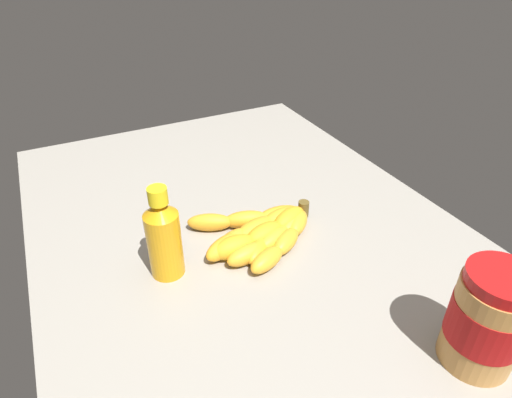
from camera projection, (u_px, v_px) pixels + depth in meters
The scene contains 4 objects.
ground_plane at pixel (242, 231), 81.69cm from camera, with size 98.31×72.51×4.77cm, color gray.
banana_bunch at pixel (263, 231), 74.94cm from camera, with size 19.67×22.68×3.78cm.
peanut_butter_jar at pixel (487, 319), 51.66cm from camera, with size 8.95×8.95×14.14cm.
honey_bottle at pixel (164, 237), 65.11cm from camera, with size 5.26×5.26×15.50cm.
Camera 1 is at (-59.54, 26.69, 47.20)cm, focal length 30.50 mm.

